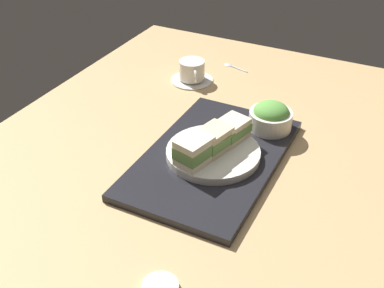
# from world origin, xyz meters

# --- Properties ---
(ground_plane) EXTENTS (1.40, 1.00, 0.03)m
(ground_plane) POSITION_xyz_m (0.00, 0.00, -0.01)
(ground_plane) COLOR tan
(serving_tray) EXTENTS (0.45, 0.27, 0.02)m
(serving_tray) POSITION_xyz_m (0.04, -0.04, 0.01)
(serving_tray) COLOR black
(serving_tray) RESTS_ON ground_plane
(sandwich_plate) EXTENTS (0.21, 0.21, 0.02)m
(sandwich_plate) POSITION_xyz_m (0.03, -0.04, 0.03)
(sandwich_plate) COLOR silver
(sandwich_plate) RESTS_ON serving_tray
(sandwich_near) EXTENTS (0.09, 0.07, 0.06)m
(sandwich_near) POSITION_xyz_m (-0.03, -0.03, 0.06)
(sandwich_near) COLOR #EFE5C1
(sandwich_near) RESTS_ON sandwich_plate
(sandwich_middle) EXTENTS (0.09, 0.08, 0.05)m
(sandwich_middle) POSITION_xyz_m (0.03, -0.04, 0.06)
(sandwich_middle) COLOR beige
(sandwich_middle) RESTS_ON sandwich_plate
(sandwich_far) EXTENTS (0.09, 0.08, 0.05)m
(sandwich_far) POSITION_xyz_m (0.09, -0.06, 0.06)
(sandwich_far) COLOR beige
(sandwich_far) RESTS_ON sandwich_plate
(salad_bowl) EXTENTS (0.10, 0.10, 0.07)m
(salad_bowl) POSITION_xyz_m (0.20, -0.12, 0.05)
(salad_bowl) COLOR silver
(salad_bowl) RESTS_ON serving_tray
(coffee_cup) EXTENTS (0.12, 0.12, 0.06)m
(coffee_cup) POSITION_xyz_m (0.37, 0.18, 0.03)
(coffee_cup) COLOR silver
(coffee_cup) RESTS_ON ground_plane
(small_sauce_dish) EXTENTS (0.06, 0.06, 0.01)m
(small_sauce_dish) POSITION_xyz_m (-0.32, -0.11, 0.01)
(small_sauce_dish) COLOR silver
(small_sauce_dish) RESTS_ON ground_plane
(teaspoon) EXTENTS (0.04, 0.09, 0.01)m
(teaspoon) POSITION_xyz_m (0.51, 0.11, 0.00)
(teaspoon) COLOR silver
(teaspoon) RESTS_ON ground_plane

